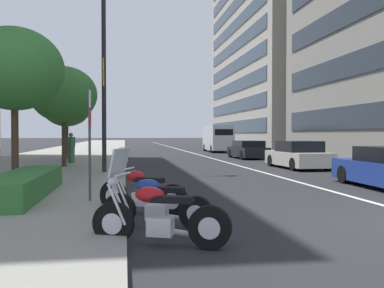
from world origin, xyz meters
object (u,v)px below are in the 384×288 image
object	(u,v)px
motorcycle_by_sign_pole	(155,204)
pedestrian_on_plaza	(71,148)
motorcycle_under_tarp	(141,194)
street_tree_far_plaza	(14,69)
car_lead_in_lane	(248,150)
street_tree_near_plaza_corner	(64,95)
street_tree_mid_sidewalk	(66,106)
street_lamp_with_banners	(111,51)
parking_sign_by_curb	(90,130)
car_approaching_light	(298,156)
delivery_van_ahead	(218,138)
motorcycle_second_in_row	(158,217)

from	to	relation	value
motorcycle_by_sign_pole	pedestrian_on_plaza	bearing A→B (deg)	-55.06
motorcycle_under_tarp	street_tree_far_plaza	size ratio (longest dim) A/B	0.37
car_lead_in_lane	street_tree_near_plaza_corner	world-z (taller)	street_tree_near_plaza_corner
street_tree_mid_sidewalk	motorcycle_by_sign_pole	bearing A→B (deg)	-168.32
street_tree_far_plaza	street_tree_near_plaza_corner	bearing A→B (deg)	-4.44
car_lead_in_lane	pedestrian_on_plaza	size ratio (longest dim) A/B	2.75
street_lamp_with_banners	street_tree_far_plaza	bearing A→B (deg)	142.42
parking_sign_by_curb	street_tree_near_plaza_corner	bearing A→B (deg)	10.72
street_lamp_with_banners	car_approaching_light	bearing A→B (deg)	-76.08
car_lead_in_lane	street_tree_mid_sidewalk	size ratio (longest dim) A/B	0.97
pedestrian_on_plaza	car_lead_in_lane	bearing A→B (deg)	-20.15
motorcycle_under_tarp	street_lamp_with_banners	distance (m)	10.05
street_tree_mid_sidewalk	parking_sign_by_curb	bearing A→B (deg)	-170.89
delivery_van_ahead	street_lamp_with_banners	size ratio (longest dim) A/B	0.70
motorcycle_under_tarp	pedestrian_on_plaza	size ratio (longest dim) A/B	1.12
street_lamp_with_banners	street_tree_mid_sidewalk	distance (m)	10.52
car_approaching_light	car_lead_in_lane	distance (m)	8.75
parking_sign_by_curb	motorcycle_second_in_row	bearing A→B (deg)	-161.05
car_lead_in_lane	car_approaching_light	bearing A→B (deg)	178.78
motorcycle_second_in_row	delivery_van_ahead	world-z (taller)	delivery_van_ahead
motorcycle_under_tarp	delivery_van_ahead	xyz separation A→B (m)	(31.17, -8.54, 0.94)
parking_sign_by_curb	car_approaching_light	bearing A→B (deg)	-43.14
motorcycle_second_in_row	motorcycle_by_sign_pole	bearing A→B (deg)	-70.96
car_approaching_light	pedestrian_on_plaza	world-z (taller)	pedestrian_on_plaza
car_lead_in_lane	street_tree_near_plaza_corner	distance (m)	14.14
car_approaching_light	street_lamp_with_banners	bearing A→B (deg)	102.72
motorcycle_by_sign_pole	car_lead_in_lane	world-z (taller)	motorcycle_by_sign_pole
car_lead_in_lane	delivery_van_ahead	xyz separation A→B (m)	(11.33, -0.33, 0.76)
delivery_van_ahead	street_tree_near_plaza_corner	size ratio (longest dim) A/B	1.25
street_lamp_with_banners	pedestrian_on_plaza	size ratio (longest dim) A/B	5.19
street_tree_near_plaza_corner	street_tree_mid_sidewalk	xyz separation A→B (m)	(6.63, 0.74, -0.11)
motorcycle_second_in_row	car_lead_in_lane	size ratio (longest dim) A/B	0.46
street_lamp_with_banners	street_tree_near_plaza_corner	bearing A→B (deg)	35.33
motorcycle_under_tarp	delivery_van_ahead	world-z (taller)	delivery_van_ahead
pedestrian_on_plaza	street_tree_near_plaza_corner	bearing A→B (deg)	-132.63
car_approaching_light	motorcycle_second_in_row	bearing A→B (deg)	148.40
motorcycle_by_sign_pole	delivery_van_ahead	world-z (taller)	delivery_van_ahead
motorcycle_under_tarp	street_tree_far_plaza	distance (m)	7.16
motorcycle_under_tarp	delivery_van_ahead	distance (m)	32.33
motorcycle_under_tarp	street_lamp_with_banners	size ratio (longest dim) A/B	0.22
delivery_van_ahead	motorcycle_under_tarp	bearing A→B (deg)	166.19
car_approaching_light	street_tree_far_plaza	xyz separation A→B (m)	(-6.01, 12.02, 3.12)
parking_sign_by_curb	street_tree_near_plaza_corner	xyz separation A→B (m)	(11.04, 2.09, 1.82)
motorcycle_second_in_row	motorcycle_under_tarp	world-z (taller)	motorcycle_second_in_row
motorcycle_by_sign_pole	street_tree_far_plaza	size ratio (longest dim) A/B	0.39
parking_sign_by_curb	street_tree_mid_sidewalk	world-z (taller)	street_tree_mid_sidewalk
car_approaching_light	street_tree_mid_sidewalk	xyz separation A→B (m)	(7.66, 12.22, 2.87)
car_lead_in_lane	street_lamp_with_banners	xyz separation A→B (m)	(-11.01, 9.12, 4.54)
motorcycle_second_in_row	street_tree_near_plaza_corner	distance (m)	15.52
street_tree_far_plaza	street_tree_mid_sidewalk	world-z (taller)	street_tree_far_plaza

